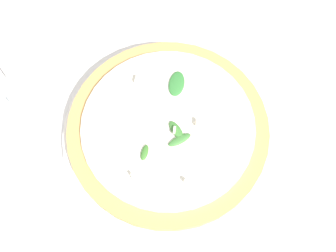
# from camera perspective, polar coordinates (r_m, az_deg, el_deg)

# --- Properties ---
(ground_plane) EXTENTS (6.00, 6.00, 0.00)m
(ground_plane) POSITION_cam_1_polar(r_m,az_deg,el_deg) (0.61, -0.33, -0.32)
(ground_plane) COLOR silver
(pizza_arugula_main) EXTENTS (0.32, 0.32, 0.05)m
(pizza_arugula_main) POSITION_cam_1_polar(r_m,az_deg,el_deg) (0.59, 0.00, -0.50)
(pizza_arugula_main) COLOR white
(pizza_arugula_main) RESTS_ON ground_plane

